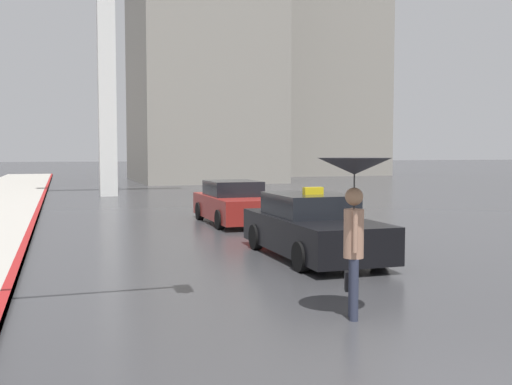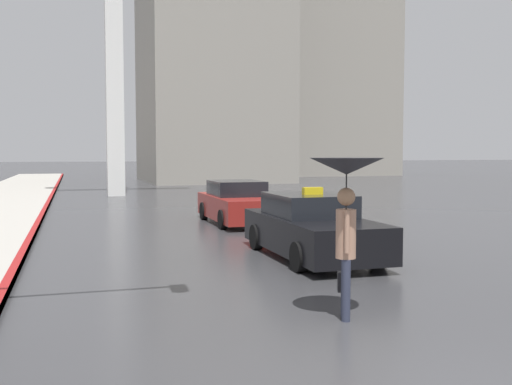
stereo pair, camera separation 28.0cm
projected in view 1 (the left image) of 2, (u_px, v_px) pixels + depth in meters
taxi at (312, 228)px, 13.25m from camera, size 1.91×4.58×1.56m
sedan_red at (234, 204)px, 19.62m from camera, size 1.91×4.44×1.39m
pedestrian_with_umbrella at (354, 190)px, 8.26m from camera, size 1.02×1.02×2.25m
traffic_light at (55, 21)px, 7.44m from camera, size 3.24×0.38×5.73m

